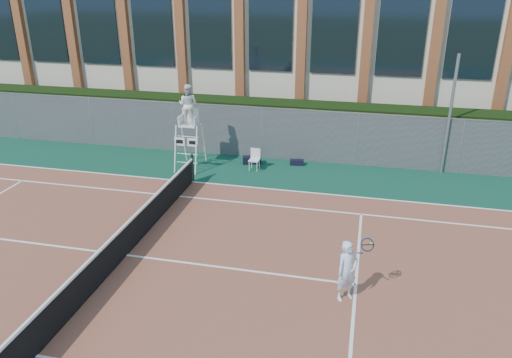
% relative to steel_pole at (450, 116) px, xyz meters
% --- Properties ---
extents(ground, '(120.00, 120.00, 0.00)m').
position_rel_steel_pole_xyz_m(ground, '(-9.39, -8.70, -2.34)').
color(ground, '#233814').
extents(apron, '(36.00, 20.00, 0.01)m').
position_rel_steel_pole_xyz_m(apron, '(-9.39, -7.70, -2.34)').
color(apron, '#0D3D2A').
rests_on(apron, ground).
extents(tennis_court, '(23.77, 10.97, 0.02)m').
position_rel_steel_pole_xyz_m(tennis_court, '(-9.39, -8.70, -2.32)').
color(tennis_court, brown).
rests_on(tennis_court, apron).
extents(tennis_net, '(0.10, 11.30, 1.10)m').
position_rel_steel_pole_xyz_m(tennis_net, '(-9.39, -8.70, -1.81)').
color(tennis_net, black).
rests_on(tennis_net, ground).
extents(fence, '(40.00, 0.06, 2.20)m').
position_rel_steel_pole_xyz_m(fence, '(-9.39, 0.10, -1.24)').
color(fence, '#595E60').
rests_on(fence, ground).
extents(hedge, '(40.00, 1.40, 2.20)m').
position_rel_steel_pole_xyz_m(hedge, '(-9.39, 1.30, -1.24)').
color(hedge, black).
rests_on(hedge, ground).
extents(building, '(45.00, 10.60, 8.22)m').
position_rel_steel_pole_xyz_m(building, '(-9.39, 9.25, 1.80)').
color(building, beige).
rests_on(building, ground).
extents(steel_pole, '(0.12, 0.12, 4.69)m').
position_rel_steel_pole_xyz_m(steel_pole, '(0.00, 0.00, 0.00)').
color(steel_pole, '#9EA0A5').
rests_on(steel_pole, ground).
extents(umpire_chair, '(0.97, 1.49, 3.47)m').
position_rel_steel_pole_xyz_m(umpire_chair, '(-9.99, -1.65, 0.19)').
color(umpire_chair, white).
rests_on(umpire_chair, ground).
extents(plastic_chair, '(0.43, 0.43, 0.87)m').
position_rel_steel_pole_xyz_m(plastic_chair, '(-7.36, -1.34, -1.83)').
color(plastic_chair, silver).
rests_on(plastic_chair, apron).
extents(sports_bag_near, '(0.82, 0.50, 0.33)m').
position_rel_steel_pole_xyz_m(sports_bag_near, '(-7.63, -0.75, -2.17)').
color(sports_bag_near, black).
rests_on(sports_bag_near, apron).
extents(sports_bag_far, '(0.59, 0.32, 0.22)m').
position_rel_steel_pole_xyz_m(sports_bag_far, '(-5.77, -0.46, -2.22)').
color(sports_bag_far, black).
rests_on(sports_bag_far, apron).
extents(tennis_player, '(0.95, 0.75, 1.59)m').
position_rel_steel_pole_xyz_m(tennis_player, '(-3.22, -9.34, -1.52)').
color(tennis_player, silver).
rests_on(tennis_player, tennis_court).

